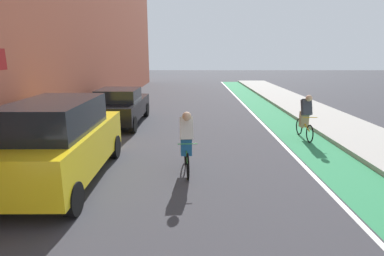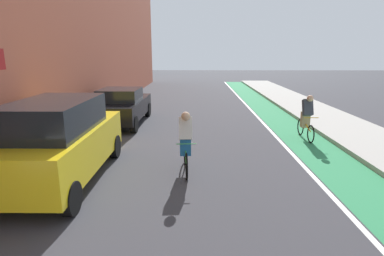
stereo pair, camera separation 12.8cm
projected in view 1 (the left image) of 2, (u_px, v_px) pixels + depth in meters
name	position (u px, v px, depth m)	size (l,w,h in m)	color
ground_plane	(200.00, 136.00, 11.40)	(84.79, 84.79, 0.00)	#38383D
bike_lane_paint	(283.00, 124.00, 13.35)	(1.60, 38.54, 0.00)	#2D8451
lane_divider_stripe	(262.00, 124.00, 13.35)	(0.12, 38.54, 0.00)	white
sidewalk_right	(333.00, 122.00, 13.33)	(2.71, 38.54, 0.14)	#A8A59E
parked_suv_yellow_cab	(60.00, 141.00, 7.18)	(1.86, 4.42, 1.98)	yellow
parked_sedan_black	(120.00, 106.00, 13.17)	(1.92, 4.29, 1.53)	black
cyclist_trailing	(186.00, 140.00, 7.85)	(0.48, 1.71, 1.61)	black
cyclist_far	(305.00, 115.00, 10.96)	(0.48, 1.67, 1.59)	black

